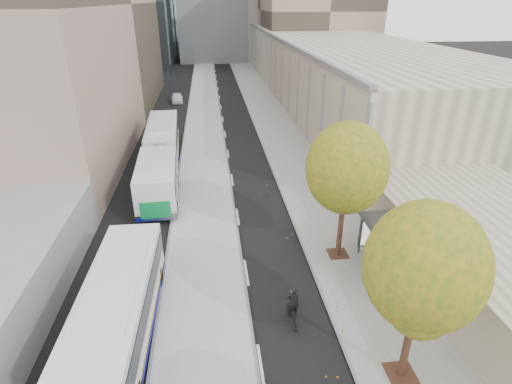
{
  "coord_description": "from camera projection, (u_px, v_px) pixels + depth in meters",
  "views": [
    {
      "loc": [
        -3.13,
        -4.96,
        12.96
      ],
      "look_at": [
        -0.61,
        16.46,
        2.5
      ],
      "focal_mm": 28.0,
      "sensor_mm": 36.0,
      "label": 1
    }
  ],
  "objects": [
    {
      "name": "building_tan",
      "position": [
        318.0,
        58.0,
        67.49
      ],
      "size": [
        18.0,
        92.0,
        8.0
      ],
      "primitive_type": "cube",
      "color": "gray",
      "rests_on": "ground"
    },
    {
      "name": "building_midrise",
      "position": [
        6.0,
        4.0,
        39.25
      ],
      "size": [
        24.0,
        46.0,
        25.0
      ],
      "primitive_type": "cube",
      "color": "gray",
      "rests_on": "ground"
    },
    {
      "name": "tree_c",
      "position": [
        347.0,
        168.0,
        20.12
      ],
      "size": [
        4.2,
        4.2,
        7.28
      ],
      "color": "#322314",
      "rests_on": "sidewalk"
    },
    {
      "name": "bus_far",
      "position": [
        161.0,
        154.0,
        32.46
      ],
      "size": [
        3.5,
        17.85,
        2.96
      ],
      "rotation": [
        0.0,
        0.0,
        0.05
      ],
      "color": "silver",
      "rests_on": "ground"
    },
    {
      "name": "tree_b",
      "position": [
        424.0,
        267.0,
        13.06
      ],
      "size": [
        4.0,
        4.0,
        6.97
      ],
      "color": "#322314",
      "rests_on": "sidewalk"
    },
    {
      "name": "bus_platform",
      "position": [
        204.0,
        137.0,
        41.26
      ],
      "size": [
        4.25,
        150.0,
        0.15
      ],
      "primitive_type": "cube",
      "color": "#A9A9A9",
      "rests_on": "ground"
    },
    {
      "name": "sidewalk",
      "position": [
        280.0,
        135.0,
        42.11
      ],
      "size": [
        4.75,
        150.0,
        0.08
      ],
      "primitive_type": "cube",
      "color": "gray",
      "rests_on": "ground"
    },
    {
      "name": "bus_shelter",
      "position": [
        394.0,
        239.0,
        19.85
      ],
      "size": [
        1.9,
        4.4,
        2.53
      ],
      "color": "#383A3F",
      "rests_on": "sidewalk"
    },
    {
      "name": "distant_car",
      "position": [
        177.0,
        98.0,
        55.09
      ],
      "size": [
        1.73,
        3.77,
        1.25
      ],
      "primitive_type": "imported",
      "rotation": [
        0.0,
        0.0,
        0.07
      ],
      "color": "white",
      "rests_on": "ground"
    },
    {
      "name": "cyclist",
      "position": [
        292.0,
        310.0,
        17.4
      ],
      "size": [
        0.61,
        1.59,
        1.98
      ],
      "rotation": [
        0.0,
        0.0,
        0.1
      ],
      "color": "black",
      "rests_on": "ground"
    }
  ]
}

